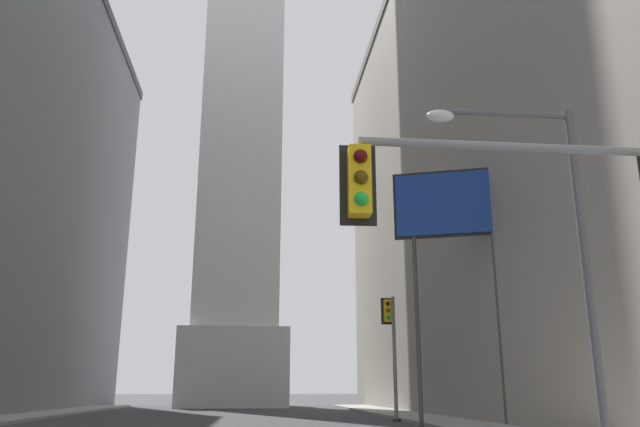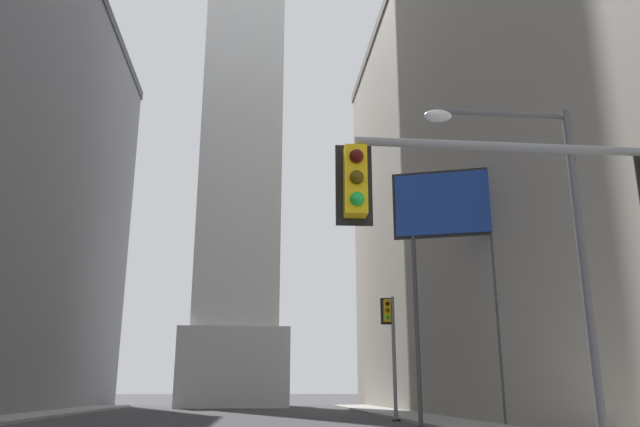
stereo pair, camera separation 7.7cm
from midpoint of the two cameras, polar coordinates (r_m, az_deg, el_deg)
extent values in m
cube|color=gray|center=(42.01, 27.11, 6.04)|extent=(25.18, 57.92, 31.66)
cube|color=silver|center=(56.30, -7.88, -13.84)|extent=(9.18, 9.18, 6.44)
cube|color=white|center=(67.81, -6.68, 18.28)|extent=(7.34, 7.34, 65.74)
cylinder|color=slate|center=(31.49, 6.76, -12.94)|extent=(0.18, 0.18, 5.94)
cylinder|color=#262626|center=(31.49, 6.94, -18.25)|extent=(0.40, 0.40, 0.10)
cube|color=#E5B20F|center=(31.62, 6.11, -8.83)|extent=(0.34, 0.34, 1.10)
cube|color=black|center=(31.80, 6.05, -8.87)|extent=(0.58, 0.04, 1.32)
sphere|color=#410907|center=(31.48, 6.16, -8.18)|extent=(0.22, 0.22, 0.22)
sphere|color=#483506|center=(31.44, 6.18, -8.79)|extent=(0.22, 0.22, 0.22)
sphere|color=green|center=(31.40, 6.20, -9.41)|extent=(0.22, 0.22, 0.22)
cylinder|color=slate|center=(10.59, 17.73, 5.78)|extent=(5.31, 0.14, 0.14)
cube|color=#E5B20F|center=(9.62, 3.38, 2.95)|extent=(0.35, 0.35, 1.10)
cube|color=black|center=(9.79, 3.25, 2.62)|extent=(0.58, 0.05, 1.32)
sphere|color=#410907|center=(9.56, 3.49, 5.25)|extent=(0.22, 0.22, 0.22)
sphere|color=#483506|center=(9.45, 3.53, 3.32)|extent=(0.22, 0.22, 0.22)
sphere|color=green|center=(9.34, 3.56, 1.35)|extent=(0.22, 0.22, 0.22)
cylinder|color=#4C4C51|center=(14.68, 23.10, -5.18)|extent=(0.20, 0.20, 7.72)
cylinder|color=#4C4C51|center=(15.09, 16.41, 8.71)|extent=(3.06, 0.12, 0.12)
sphere|color=#4C4C51|center=(15.72, 21.64, 8.20)|extent=(0.20, 0.20, 0.20)
ellipsoid|color=silver|center=(14.55, 10.78, 8.75)|extent=(0.64, 0.36, 0.26)
cylinder|color=#3F3F42|center=(26.92, 8.83, -10.29)|extent=(0.18, 0.18, 7.92)
cylinder|color=#3F3F42|center=(26.86, 16.04, -9.86)|extent=(0.18, 0.18, 7.92)
cube|color=navy|center=(27.85, 11.79, 0.92)|extent=(4.58, 1.79, 2.78)
cube|color=black|center=(27.85, 11.79, 0.92)|extent=(4.77, 1.75, 3.02)
camera|label=1|loc=(0.04, -90.05, 0.01)|focal=35.00mm
camera|label=2|loc=(0.04, 89.95, -0.01)|focal=35.00mm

